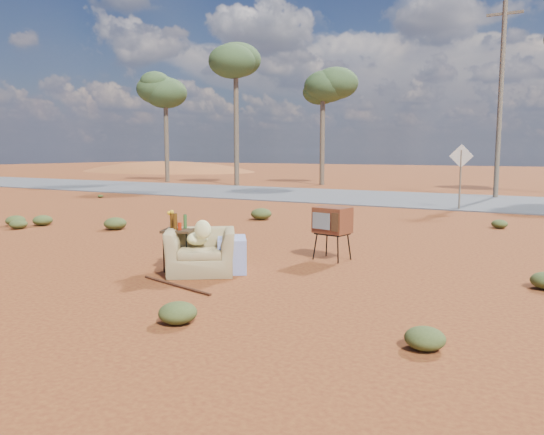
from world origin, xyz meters
The scene contains 13 objects.
ground centered at (0.00, 0.00, 0.00)m, with size 140.00×140.00×0.00m, color brown.
highway centered at (0.00, 15.00, 0.02)m, with size 140.00×7.00×0.04m, color #565659.
dirt_mound centered at (-30.00, 34.00, 0.00)m, with size 26.00×18.00×2.00m, color #A15227.
armchair centered at (-0.35, 0.26, 0.44)m, with size 1.40×1.39×0.95m.
tv_unit centered at (1.02, 2.20, 0.71)m, with size 0.67×0.58×0.96m.
side_table centered at (-0.89, 0.19, 0.71)m, with size 0.62×0.62×0.97m.
rusty_bar centered at (-0.21, -0.69, 0.02)m, with size 0.04×0.04×1.53m, color #482713.
road_sign centered at (1.50, 12.00, 1.50)m, with size 0.78×0.06×2.19m.
eucalyptus_far_left centered at (-18.00, 20.00, 5.94)m, with size 3.20×3.20×7.10m.
eucalyptus_left centered at (-12.00, 19.00, 6.92)m, with size 3.20×3.20×8.10m.
eucalyptus_near_left centered at (-8.00, 22.00, 5.45)m, with size 3.20×3.20×6.60m.
utility_pole_center centered at (2.00, 17.50, 4.15)m, with size 1.40×0.20×8.00m.
scrub_patch centered at (-0.82, 4.41, 0.14)m, with size 17.49×8.07×0.33m.
Camera 1 is at (4.70, -6.56, 1.95)m, focal length 35.00 mm.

